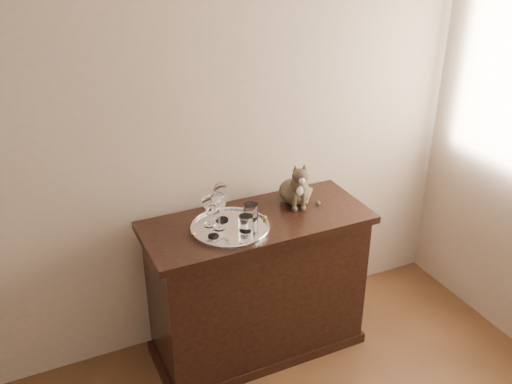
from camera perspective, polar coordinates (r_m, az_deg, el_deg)
wall_back at (r=2.85m, az=-13.63°, el=6.38°), size 4.00×0.10×2.70m
sideboard at (r=3.19m, az=0.12°, el=-9.41°), size 1.20×0.50×0.85m
tray at (r=2.88m, az=-2.60°, el=-3.62°), size 0.40×0.40×0.01m
wine_glass_a at (r=2.86m, az=-4.75°, el=-1.79°), size 0.07×0.07×0.18m
wine_glass_b at (r=2.89m, az=-3.49°, el=-0.98°), size 0.08×0.08×0.21m
wine_glass_c at (r=2.76m, az=-4.33°, el=-2.88°), size 0.07×0.07×0.17m
wine_glass_d at (r=2.83m, az=-3.75°, el=-1.86°), size 0.07×0.07×0.20m
tumbler_a at (r=2.83m, az=-1.02°, el=-3.15°), size 0.07×0.07×0.08m
tumbler_c at (r=2.92m, az=-0.55°, el=-2.00°), size 0.08×0.08×0.09m
cat at (r=3.08m, az=3.93°, el=1.16°), size 0.31×0.30×0.26m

